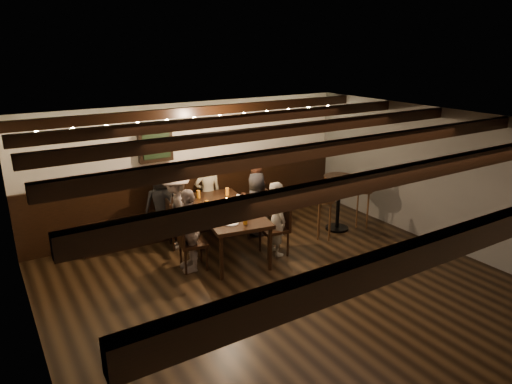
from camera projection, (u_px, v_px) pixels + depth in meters
room at (212, 191)px, 7.66m from camera, size 7.00×7.00×7.00m
dining_table at (226, 212)px, 7.74m from camera, size 1.26×2.19×0.77m
chair_left_near at (179, 233)px, 8.01m from camera, size 0.45×0.45×0.86m
chair_left_far at (192, 252)px, 7.21m from camera, size 0.48×0.48×0.92m
chair_right_near at (255, 220)px, 8.52m from camera, size 0.48×0.48×0.90m
chair_right_far at (275, 238)px, 7.73m from camera, size 0.51×0.51×0.96m
person_bench_left at (162, 205)px, 8.22m from camera, size 0.71×0.52×1.32m
person_bench_centre at (208, 194)px, 8.66m from camera, size 0.56×0.41×1.40m
person_bench_right at (255, 196)px, 8.88m from camera, size 0.66×0.55×1.21m
person_left_near at (176, 210)px, 7.87m from camera, size 0.66×0.97×1.39m
person_left_far at (189, 230)px, 7.08m from camera, size 0.45×0.83×1.33m
person_right_near at (256, 204)px, 8.44m from camera, size 0.47×0.64×1.20m
person_right_far at (277, 218)px, 7.63m from camera, size 0.38×0.51×1.28m
pint_a at (198, 194)px, 8.21m from camera, size 0.07×0.07×0.14m
pint_b at (227, 192)px, 8.36m from camera, size 0.07×0.07×0.14m
pint_c at (207, 205)px, 7.67m from camera, size 0.07×0.07×0.14m
pint_d at (238, 199)px, 7.98m from camera, size 0.07×0.07×0.14m
pint_e at (221, 215)px, 7.22m from camera, size 0.07×0.07×0.14m
pint_f at (248, 213)px, 7.28m from camera, size 0.07×0.07×0.14m
pint_g at (245, 220)px, 7.01m from camera, size 0.07×0.07×0.14m
plate_near at (231, 223)px, 7.04m from camera, size 0.24×0.24×0.01m
plate_far at (242, 212)px, 7.51m from camera, size 0.24×0.24×0.01m
condiment_caddy at (227, 206)px, 7.65m from camera, size 0.15×0.10×0.12m
candle at (227, 200)px, 8.02m from camera, size 0.05×0.05×0.05m
high_top_table at (339, 195)px, 8.63m from camera, size 0.60×0.60×1.07m
bar_stool_left at (325, 218)px, 8.30m from camera, size 0.34×0.35×1.08m
bar_stool_right at (363, 207)px, 8.85m from camera, size 0.34×0.35×1.08m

